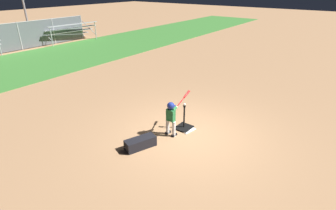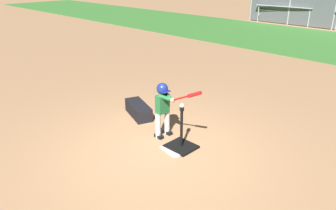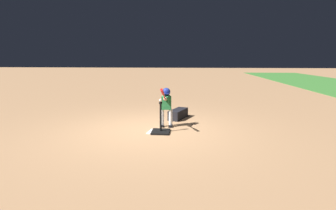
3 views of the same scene
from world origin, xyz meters
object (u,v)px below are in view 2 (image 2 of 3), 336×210
at_px(batting_tee, 181,143).
at_px(equipment_bag, 138,110).
at_px(bleachers_far_left, 288,14).
at_px(baseball, 182,106).
at_px(batter_child, 164,104).

distance_m(batting_tee, equipment_bag, 1.61).
relative_size(bleachers_far_left, equipment_bag, 3.95).
xyz_separation_m(batting_tee, equipment_bag, (-1.57, 0.36, 0.05)).
bearing_deg(bleachers_far_left, baseball, -70.29).
relative_size(baseball, equipment_bag, 0.09).
bearing_deg(bleachers_far_left, batting_tee, -70.29).
bearing_deg(baseball, equipment_bag, 167.09).
bearing_deg(baseball, batter_child, 170.12).
relative_size(batter_child, baseball, 15.32).
distance_m(baseball, equipment_bag, 1.74).
relative_size(batting_tee, bleachers_far_left, 0.23).
bearing_deg(equipment_bag, bleachers_far_left, 125.13).
xyz_separation_m(batting_tee, baseball, (0.00, 0.00, 0.71)).
relative_size(batting_tee, baseball, 10.36).
xyz_separation_m(bleachers_far_left, equipment_bag, (3.83, -14.71, -0.36)).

